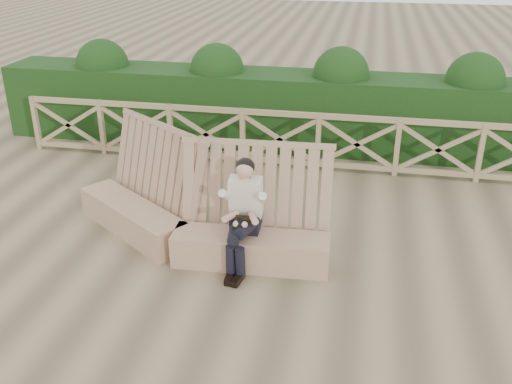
# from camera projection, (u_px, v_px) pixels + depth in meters

# --- Properties ---
(ground) EXTENTS (60.00, 60.00, 0.00)m
(ground) POSITION_uv_depth(u_px,v_px,m) (238.00, 263.00, 7.79)
(ground) COLOR brown
(ground) RESTS_ON ground
(bench) EXTENTS (3.98, 1.86, 1.58)m
(bench) POSITION_uv_depth(u_px,v_px,m) (191.00, 220.00, 8.07)
(bench) COLOR #916E53
(bench) RESTS_ON ground
(woman) EXTENTS (0.44, 0.92, 1.49)m
(woman) POSITION_uv_depth(u_px,v_px,m) (244.00, 211.00, 7.47)
(woman) COLOR black
(woman) RESTS_ON ground
(guardrail) EXTENTS (10.10, 0.09, 1.10)m
(guardrail) POSITION_uv_depth(u_px,v_px,m) (280.00, 139.00, 10.66)
(guardrail) COLOR #9B865A
(guardrail) RESTS_ON ground
(hedge) EXTENTS (12.00, 1.20, 1.50)m
(hedge) POSITION_uv_depth(u_px,v_px,m) (289.00, 110.00, 11.64)
(hedge) COLOR black
(hedge) RESTS_ON ground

